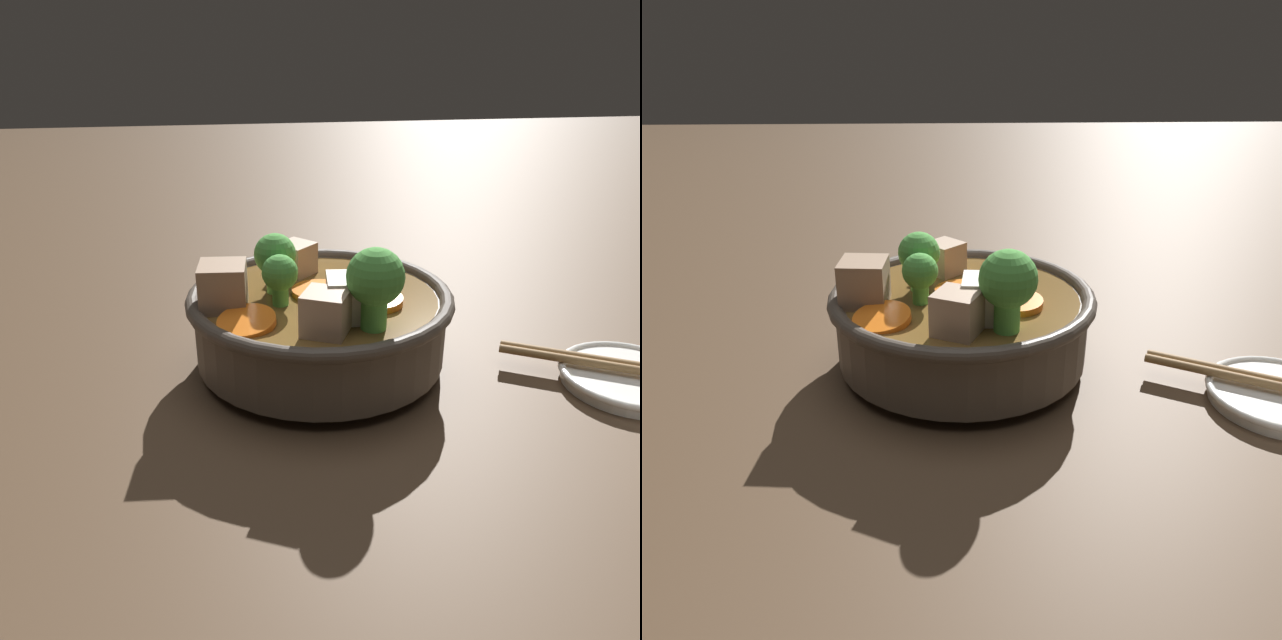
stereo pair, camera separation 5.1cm
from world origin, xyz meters
The scene contains 3 objects.
ground_plane centered at (0.00, 0.00, 0.00)m, with size 3.00×3.00×0.00m, color #4C3826.
stirfry_bowl centered at (0.00, 0.00, 0.05)m, with size 0.22×0.22×0.12m.
side_saucer centered at (0.07, 0.24, 0.01)m, with size 0.11×0.11×0.01m.
Camera 2 is at (0.47, -0.02, 0.26)m, focal length 35.00 mm.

